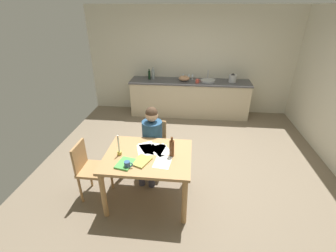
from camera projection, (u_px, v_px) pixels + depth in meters
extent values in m
cube|color=#7A6B56|center=(185.00, 166.00, 4.24)|extent=(5.20, 5.20, 0.04)
cube|color=beige|center=(191.00, 61.00, 5.93)|extent=(5.20, 0.12, 2.60)
cube|color=beige|center=(189.00, 99.00, 6.01)|extent=(2.93, 0.60, 0.86)
cube|color=#4C4C51|center=(190.00, 82.00, 5.81)|extent=(2.97, 0.64, 0.04)
cube|color=tan|center=(148.00, 156.00, 3.19)|extent=(1.18, 0.93, 0.04)
cylinder|color=tan|center=(104.00, 195.00, 3.05)|extent=(0.07, 0.07, 0.72)
cylinder|color=tan|center=(184.00, 202.00, 2.95)|extent=(0.07, 0.07, 0.72)
cylinder|color=tan|center=(121.00, 159.00, 3.77)|extent=(0.07, 0.07, 0.72)
cylinder|color=tan|center=(187.00, 163.00, 3.67)|extent=(0.07, 0.07, 0.72)
cube|color=tan|center=(153.00, 147.00, 3.89)|extent=(0.44, 0.44, 0.04)
cube|color=tan|center=(156.00, 131.00, 3.95)|extent=(0.36, 0.07, 0.40)
cylinder|color=tan|center=(141.00, 163.00, 3.88)|extent=(0.04, 0.04, 0.46)
cylinder|color=tan|center=(160.00, 166.00, 3.81)|extent=(0.04, 0.04, 0.46)
cylinder|color=tan|center=(147.00, 152.00, 4.18)|extent=(0.04, 0.04, 0.46)
cylinder|color=tan|center=(165.00, 155.00, 4.11)|extent=(0.04, 0.04, 0.46)
cylinder|color=navy|center=(152.00, 136.00, 3.76)|extent=(0.36, 0.36, 0.50)
sphere|color=#D8AD8C|center=(152.00, 115.00, 3.60)|extent=(0.20, 0.20, 0.20)
sphere|color=#473323|center=(152.00, 113.00, 3.58)|extent=(0.19, 0.19, 0.19)
cylinder|color=#383847|center=(145.00, 154.00, 3.73)|extent=(0.17, 0.39, 0.13)
cylinder|color=#383847|center=(142.00, 173.00, 3.67)|extent=(0.10, 0.10, 0.45)
cylinder|color=#383847|center=(154.00, 156.00, 3.70)|extent=(0.17, 0.39, 0.13)
cylinder|color=#383847|center=(151.00, 175.00, 3.63)|extent=(0.10, 0.10, 0.45)
cube|color=tan|center=(94.00, 170.00, 3.36)|extent=(0.41, 0.41, 0.04)
cube|color=tan|center=(79.00, 157.00, 3.28)|extent=(0.03, 0.36, 0.40)
cylinder|color=tan|center=(103.00, 192.00, 3.30)|extent=(0.04, 0.04, 0.46)
cylinder|color=tan|center=(111.00, 176.00, 3.60)|extent=(0.04, 0.04, 0.46)
cylinder|color=tan|center=(80.00, 190.00, 3.33)|extent=(0.04, 0.04, 0.46)
cylinder|color=tan|center=(90.00, 174.00, 3.63)|extent=(0.04, 0.04, 0.46)
cylinder|color=#33598C|center=(127.00, 165.00, 2.91)|extent=(0.08, 0.08, 0.09)
torus|color=#33598C|center=(131.00, 165.00, 2.90)|extent=(0.06, 0.01, 0.06)
cylinder|color=gold|center=(120.00, 153.00, 3.18)|extent=(0.06, 0.06, 0.05)
cylinder|color=white|center=(119.00, 144.00, 3.11)|extent=(0.02, 0.02, 0.25)
cube|color=#A59C4A|center=(141.00, 161.00, 3.03)|extent=(0.28, 0.31, 0.02)
cube|color=#50AB4D|center=(125.00, 164.00, 2.99)|extent=(0.24, 0.29, 0.02)
cube|color=white|center=(163.00, 162.00, 3.04)|extent=(0.24, 0.32, 0.00)
cube|color=white|center=(162.00, 150.00, 3.29)|extent=(0.34, 0.36, 0.00)
cube|color=white|center=(157.00, 149.00, 3.31)|extent=(0.27, 0.33, 0.00)
cube|color=white|center=(145.00, 150.00, 3.29)|extent=(0.29, 0.35, 0.00)
cube|color=white|center=(148.00, 147.00, 3.35)|extent=(0.33, 0.36, 0.00)
cylinder|color=#593319|center=(172.00, 148.00, 3.12)|extent=(0.07, 0.07, 0.23)
cylinder|color=#593319|center=(172.00, 139.00, 3.05)|extent=(0.03, 0.03, 0.06)
cylinder|color=#B2B7BC|center=(208.00, 81.00, 5.75)|extent=(0.36, 0.36, 0.04)
cylinder|color=silver|center=(208.00, 75.00, 5.84)|extent=(0.02, 0.02, 0.24)
cylinder|color=black|center=(149.00, 75.00, 5.88)|extent=(0.06, 0.06, 0.21)
cylinder|color=black|center=(149.00, 70.00, 5.82)|extent=(0.03, 0.03, 0.05)
cylinder|color=#8C999E|center=(153.00, 74.00, 5.89)|extent=(0.07, 0.07, 0.24)
cylinder|color=#8C999E|center=(153.00, 68.00, 5.82)|extent=(0.03, 0.03, 0.06)
ellipsoid|color=tan|center=(184.00, 78.00, 5.79)|extent=(0.27, 0.27, 0.12)
cylinder|color=#B7BABF|center=(233.00, 79.00, 5.66)|extent=(0.18, 0.18, 0.18)
cone|color=#262628|center=(233.00, 74.00, 5.61)|extent=(0.11, 0.11, 0.04)
cylinder|color=silver|center=(192.00, 79.00, 5.92)|extent=(0.06, 0.06, 0.00)
cylinder|color=silver|center=(192.00, 78.00, 5.91)|extent=(0.01, 0.01, 0.07)
cone|color=silver|center=(193.00, 75.00, 5.87)|extent=(0.07, 0.07, 0.08)
cylinder|color=silver|center=(189.00, 79.00, 5.93)|extent=(0.06, 0.06, 0.00)
cylinder|color=silver|center=(189.00, 78.00, 5.91)|extent=(0.01, 0.01, 0.07)
cone|color=silver|center=(189.00, 75.00, 5.88)|extent=(0.07, 0.07, 0.08)
cylinder|color=silver|center=(183.00, 79.00, 5.94)|extent=(0.06, 0.06, 0.00)
cylinder|color=silver|center=(183.00, 77.00, 5.93)|extent=(0.01, 0.01, 0.07)
cone|color=silver|center=(183.00, 75.00, 5.89)|extent=(0.07, 0.07, 0.08)
cylinder|color=#D84C3F|center=(197.00, 81.00, 5.63)|extent=(0.08, 0.08, 0.09)
torus|color=#D84C3F|center=(199.00, 81.00, 5.62)|extent=(0.06, 0.01, 0.06)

